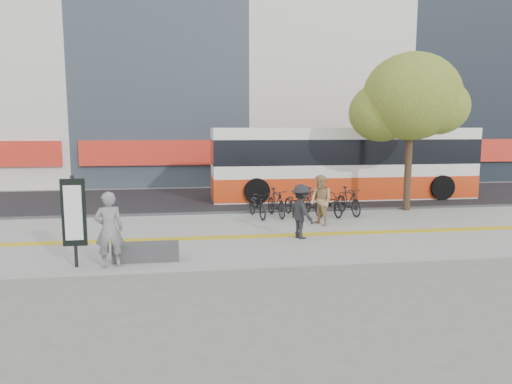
{
  "coord_description": "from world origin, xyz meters",
  "views": [
    {
      "loc": [
        -1.5,
        -12.65,
        3.35
      ],
      "look_at": [
        0.64,
        2.0,
        1.31
      ],
      "focal_mm": 32.33,
      "sensor_mm": 36.0,
      "label": 1
    }
  ],
  "objects": [
    {
      "name": "pedestrian_dark",
      "position": [
        1.81,
        0.58,
        0.9
      ],
      "size": [
        0.91,
        1.19,
        1.63
      ],
      "primitive_type": "imported",
      "rotation": [
        0.0,
        0.0,
        1.89
      ],
      "color": "black",
      "rests_on": "sidewalk"
    },
    {
      "name": "pedestrian_tan",
      "position": [
        2.91,
        2.31,
        0.94
      ],
      "size": [
        0.94,
        1.03,
        1.72
      ],
      "primitive_type": "imported",
      "rotation": [
        0.0,
        0.0,
        -1.15
      ],
      "color": "tan",
      "rests_on": "sidewalk"
    },
    {
      "name": "ground",
      "position": [
        0.0,
        0.0,
        0.0
      ],
      "size": [
        120.0,
        120.0,
        0.0
      ],
      "primitive_type": "plane",
      "color": "slate",
      "rests_on": "ground"
    },
    {
      "name": "sidewalk",
      "position": [
        0.0,
        1.5,
        0.04
      ],
      "size": [
        40.0,
        7.0,
        0.08
      ],
      "primitive_type": "cube",
      "color": "gray",
      "rests_on": "ground"
    },
    {
      "name": "tactile_strip",
      "position": [
        0.0,
        1.0,
        0.09
      ],
      "size": [
        40.0,
        0.45,
        0.01
      ],
      "primitive_type": "cube",
      "color": "gold",
      "rests_on": "sidewalk"
    },
    {
      "name": "street",
      "position": [
        0.0,
        9.0,
        0.03
      ],
      "size": [
        40.0,
        8.0,
        0.06
      ],
      "primitive_type": "cube",
      "color": "black",
      "rests_on": "ground"
    },
    {
      "name": "signboard",
      "position": [
        -4.2,
        -1.51,
        1.37
      ],
      "size": [
        0.55,
        0.1,
        2.2
      ],
      "color": "black",
      "rests_on": "sidewalk"
    },
    {
      "name": "street_tree",
      "position": [
        7.18,
        4.82,
        4.51
      ],
      "size": [
        4.4,
        3.8,
        6.31
      ],
      "color": "#3A291A",
      "rests_on": "sidewalk"
    },
    {
      "name": "bench",
      "position": [
        -2.6,
        -1.2,
        0.3
      ],
      "size": [
        1.6,
        0.45,
        0.45
      ],
      "primitive_type": "cube",
      "color": "#3A3A3D",
      "rests_on": "sidewalk"
    },
    {
      "name": "bicycle_row",
      "position": [
        2.72,
        4.0,
        0.59
      ],
      "size": [
        4.4,
        1.92,
        1.07
      ],
      "color": "black",
      "rests_on": "sidewalk"
    },
    {
      "name": "curb",
      "position": [
        0.0,
        5.0,
        0.07
      ],
      "size": [
        40.0,
        0.25,
        0.14
      ],
      "primitive_type": "cube",
      "color": "#3A3A3D",
      "rests_on": "ground"
    },
    {
      "name": "seated_woman",
      "position": [
        -3.4,
        -1.6,
        0.99
      ],
      "size": [
        0.74,
        0.56,
        1.82
      ],
      "primitive_type": "imported",
      "rotation": [
        0.0,
        0.0,
        3.35
      ],
      "color": "black",
      "rests_on": "sidewalk"
    },
    {
      "name": "bus",
      "position": [
        5.8,
        8.5,
        1.63
      ],
      "size": [
        12.5,
        2.96,
        3.33
      ],
      "color": "white",
      "rests_on": "street"
    }
  ]
}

